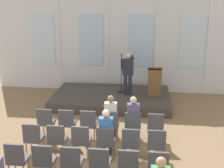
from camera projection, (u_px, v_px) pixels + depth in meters
name	position (u px, v px, depth m)	size (l,w,h in m)	color
rear_partition	(117.00, 46.00, 13.32)	(10.71, 0.14, 3.97)	silver
stage_platform	(112.00, 98.00, 12.27)	(4.53, 2.75, 0.37)	#3F3833
speaker	(128.00, 70.00, 11.91)	(0.52, 0.69, 1.66)	#232838
mic_stand	(121.00, 84.00, 12.39)	(0.28, 0.28, 1.55)	black
lectern	(155.00, 81.00, 11.94)	(0.60, 0.48, 1.16)	brown
chair_r0_c0	(46.00, 120.00, 9.32)	(0.46, 0.44, 0.94)	olive
chair_r0_c1	(67.00, 121.00, 9.26)	(0.46, 0.44, 0.94)	olive
chair_r0_c2	(89.00, 122.00, 9.19)	(0.46, 0.44, 0.94)	olive
chair_r0_c3	(111.00, 123.00, 9.12)	(0.46, 0.44, 0.94)	olive
audience_r0_c3	(111.00, 115.00, 9.12)	(0.36, 0.39, 1.39)	#2D2D33
chair_r0_c4	(133.00, 124.00, 9.05)	(0.46, 0.44, 0.94)	olive
audience_r0_c4	(133.00, 116.00, 9.06)	(0.36, 0.39, 1.38)	#2D2D33
chair_r0_c5	(155.00, 125.00, 8.98)	(0.46, 0.44, 0.94)	olive
chair_r1_c0	(33.00, 137.00, 8.29)	(0.46, 0.44, 0.94)	olive
chair_r1_c1	(57.00, 138.00, 8.22)	(0.46, 0.44, 0.94)	olive
chair_r1_c2	(81.00, 139.00, 8.15)	(0.46, 0.44, 0.94)	olive
chair_r1_c3	(106.00, 140.00, 8.08)	(0.46, 0.44, 0.94)	olive
audience_r1_c3	(106.00, 131.00, 8.09)	(0.36, 0.39, 1.38)	#2D2D33
chair_r1_c4	(131.00, 142.00, 8.01)	(0.46, 0.44, 0.94)	olive
chair_r1_c5	(156.00, 143.00, 7.94)	(0.46, 0.44, 0.94)	olive
chair_r2_c0	(17.00, 158.00, 7.25)	(0.46, 0.44, 0.94)	olive
chair_r2_c1	(44.00, 159.00, 7.19)	(0.46, 0.44, 0.94)	olive
chair_r2_c2	(72.00, 161.00, 7.12)	(0.46, 0.44, 0.94)	olive
chair_r2_c3	(100.00, 162.00, 7.05)	(0.46, 0.44, 0.94)	olive
chair_r2_c4	(128.00, 164.00, 6.98)	(0.46, 0.44, 0.94)	olive
chair_r2_c5	(158.00, 166.00, 6.91)	(0.46, 0.44, 0.94)	olive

